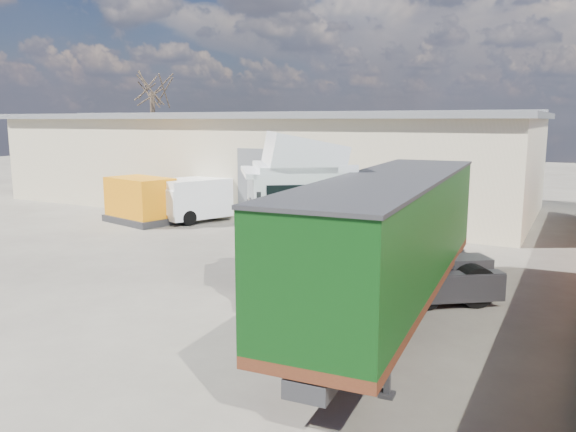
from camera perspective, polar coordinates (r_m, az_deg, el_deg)
The scene contains 7 objects.
ground at distance 17.78m, azimuth -11.61°, elevation -6.62°, with size 120.00×120.00×0.00m, color #2C2923.
warehouse at distance 33.76m, azimuth -2.40°, elevation 5.85°, with size 30.60×12.60×5.42m.
bare_tree at distance 44.08m, azimuth -13.70°, elevation 13.34°, with size 4.00×4.00×9.60m.
tractor_unit at distance 15.37m, azimuth 3.99°, elevation -1.51°, with size 7.05×6.06×4.65m.
box_trailer at distance 13.59m, azimuth 10.57°, elevation -1.93°, with size 3.09×11.18×3.67m.
panel_van at distance 28.39m, azimuth -8.26°, elevation 1.82°, with size 3.95×5.54×2.10m.
orange_skip at distance 28.21m, azimuth -14.76°, elevation 1.29°, with size 3.94×2.98×2.20m.
Camera 1 is at (10.93, -13.12, 4.95)m, focal length 35.00 mm.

